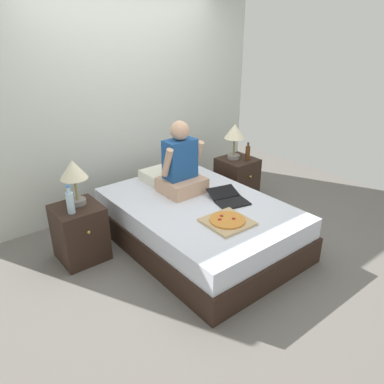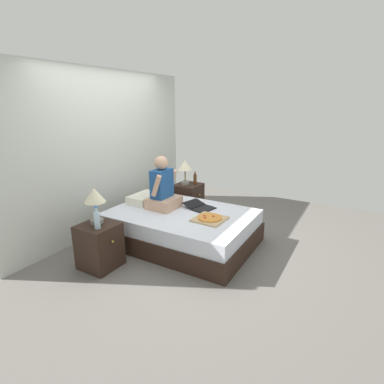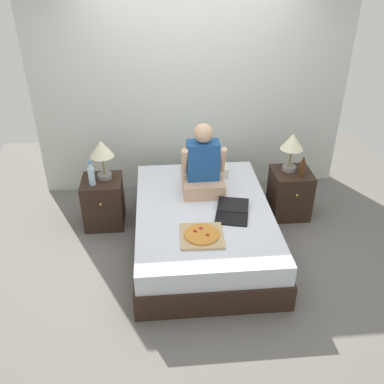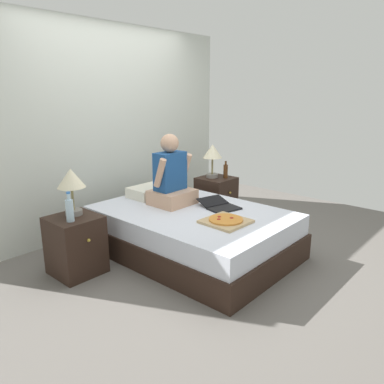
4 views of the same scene
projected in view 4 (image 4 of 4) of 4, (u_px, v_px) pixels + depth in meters
name	position (u px, v px, depth m)	size (l,w,h in m)	color
ground_plane	(192.00, 252.00, 4.10)	(5.82, 5.82, 0.00)	#66605B
wall_back	(109.00, 129.00, 4.66)	(3.82, 0.12, 2.50)	silver
bed	(192.00, 232.00, 4.03)	(1.42, 2.06, 0.48)	black
nightstand_left	(76.00, 245.00, 3.57)	(0.44, 0.47, 0.57)	black
lamp_on_left_nightstand	(71.00, 181.00, 3.47)	(0.26, 0.26, 0.45)	gray
water_bottle	(70.00, 210.00, 3.36)	(0.07, 0.07, 0.28)	silver
nightstand_right	(216.00, 198.00, 5.14)	(0.44, 0.47, 0.57)	black
lamp_on_right_nightstand	(212.00, 154.00, 4.99)	(0.26, 0.26, 0.45)	gray
beer_bottle	(226.00, 171.00, 5.03)	(0.06, 0.06, 0.23)	#512D14
pillow	(151.00, 191.00, 4.50)	(0.52, 0.34, 0.12)	silver
person_seated	(171.00, 179.00, 4.13)	(0.47, 0.40, 0.78)	tan
laptop	(220.00, 206.00, 4.05)	(0.41, 0.48, 0.07)	black
pizza_box	(226.00, 221.00, 3.60)	(0.41, 0.41, 0.04)	tan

